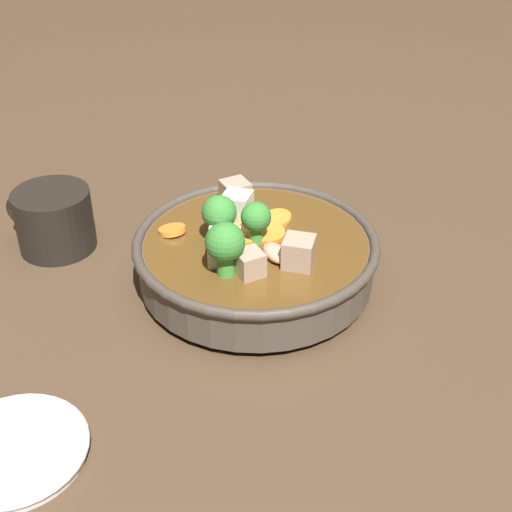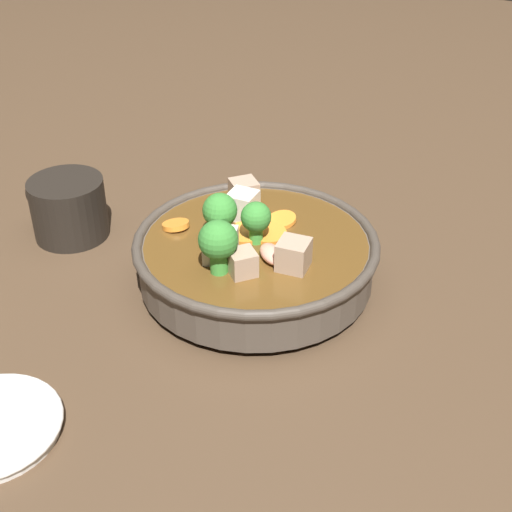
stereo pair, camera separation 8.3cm
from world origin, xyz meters
name	(u,v)px [view 2 (the right image)]	position (x,y,z in m)	size (l,w,h in m)	color
ground_plane	(256,283)	(0.00, 0.00, 0.00)	(3.00, 3.00, 0.00)	#4C3826
stirfry_bowl	(255,254)	(0.00, 0.00, 0.04)	(0.29, 0.29, 0.12)	#51473D
dark_mug	(68,208)	(0.27, 0.01, 0.04)	(0.12, 0.10, 0.08)	black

